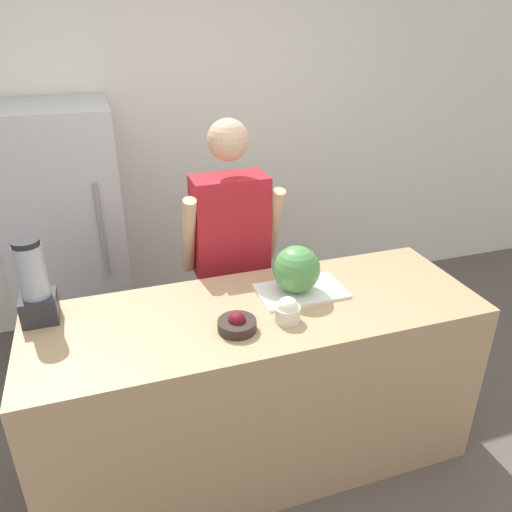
{
  "coord_description": "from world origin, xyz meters",
  "views": [
    {
      "loc": [
        -0.62,
        -1.48,
        2.12
      ],
      "look_at": [
        0.0,
        0.39,
        1.16
      ],
      "focal_mm": 35.0,
      "sensor_mm": 36.0,
      "label": 1
    }
  ],
  "objects_px": {
    "watermelon": "(296,269)",
    "blender": "(35,286)",
    "bowl_cream": "(288,311)",
    "refrigerator": "(69,238)",
    "person": "(231,263)",
    "bowl_cherries": "(237,324)"
  },
  "relations": [
    {
      "from": "watermelon",
      "to": "blender",
      "type": "height_order",
      "value": "blender"
    },
    {
      "from": "bowl_cream",
      "to": "blender",
      "type": "relative_size",
      "value": 0.3
    },
    {
      "from": "watermelon",
      "to": "refrigerator",
      "type": "bearing_deg",
      "value": 130.94
    },
    {
      "from": "person",
      "to": "bowl_cream",
      "type": "bearing_deg",
      "value": -86.1
    },
    {
      "from": "person",
      "to": "blender",
      "type": "height_order",
      "value": "person"
    },
    {
      "from": "refrigerator",
      "to": "blender",
      "type": "relative_size",
      "value": 4.36
    },
    {
      "from": "bowl_cream",
      "to": "blender",
      "type": "distance_m",
      "value": 1.08
    },
    {
      "from": "bowl_cherries",
      "to": "bowl_cream",
      "type": "relative_size",
      "value": 1.43
    },
    {
      "from": "person",
      "to": "bowl_cherries",
      "type": "xyz_separation_m",
      "value": [
        -0.18,
        -0.73,
        0.09
      ]
    },
    {
      "from": "bowl_cream",
      "to": "person",
      "type": "bearing_deg",
      "value": 93.9
    },
    {
      "from": "person",
      "to": "blender",
      "type": "xyz_separation_m",
      "value": [
        -0.97,
        -0.38,
        0.23
      ]
    },
    {
      "from": "refrigerator",
      "to": "bowl_cherries",
      "type": "height_order",
      "value": "refrigerator"
    },
    {
      "from": "person",
      "to": "bowl_cream",
      "type": "relative_size",
      "value": 14.25
    },
    {
      "from": "bowl_cherries",
      "to": "bowl_cream",
      "type": "xyz_separation_m",
      "value": [
        0.23,
        -0.0,
        0.02
      ]
    },
    {
      "from": "watermelon",
      "to": "person",
      "type": "bearing_deg",
      "value": 108.99
    },
    {
      "from": "refrigerator",
      "to": "bowl_cherries",
      "type": "distance_m",
      "value": 1.59
    },
    {
      "from": "watermelon",
      "to": "bowl_cream",
      "type": "height_order",
      "value": "watermelon"
    },
    {
      "from": "watermelon",
      "to": "bowl_cherries",
      "type": "distance_m",
      "value": 0.43
    },
    {
      "from": "refrigerator",
      "to": "bowl_cherries",
      "type": "xyz_separation_m",
      "value": [
        0.7,
        -1.43,
        0.11
      ]
    },
    {
      "from": "blender",
      "to": "watermelon",
      "type": "bearing_deg",
      "value": -6.64
    },
    {
      "from": "watermelon",
      "to": "bowl_cherries",
      "type": "relative_size",
      "value": 1.36
    },
    {
      "from": "bowl_cherries",
      "to": "blender",
      "type": "distance_m",
      "value": 0.88
    }
  ]
}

